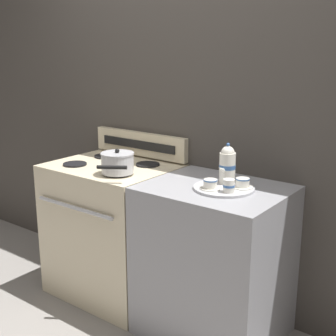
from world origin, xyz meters
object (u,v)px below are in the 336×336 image
at_px(stove, 113,230).
at_px(teacup_right, 243,183).
at_px(serving_tray, 224,188).
at_px(saucepan, 117,163).
at_px(teapot, 227,165).
at_px(creamer_jug, 229,186).
at_px(teacup_left, 210,184).

bearing_deg(stove, teacup_right, 2.24).
relative_size(stove, serving_tray, 2.75).
xyz_separation_m(saucepan, teacup_right, (0.75, 0.18, -0.03)).
relative_size(teapot, teacup_right, 2.02).
bearing_deg(saucepan, teapot, 17.66).
bearing_deg(teapot, creamer_jug, -56.13).
xyz_separation_m(saucepan, teacup_left, (0.62, 0.06, -0.03)).
height_order(saucepan, teacup_left, saucepan).
bearing_deg(stove, saucepan, -36.70).
bearing_deg(teacup_left, saucepan, -174.72).
bearing_deg(serving_tray, saucepan, -168.44).
bearing_deg(teacup_right, saucepan, -166.41).
height_order(stove, creamer_jug, creamer_jug).
relative_size(serving_tray, creamer_jug, 4.77).
distance_m(teapot, teacup_right, 0.14).
xyz_separation_m(teapot, creamer_jug, (0.09, -0.14, -0.07)).
bearing_deg(teapot, serving_tray, -71.76).
bearing_deg(saucepan, stove, 143.30).
bearing_deg(serving_tray, teacup_right, 27.50).
distance_m(stove, saucepan, 0.58).
relative_size(teacup_left, teacup_right, 1.00).
bearing_deg(teapot, teacup_left, -96.25).
bearing_deg(saucepan, teacup_left, 5.28).
distance_m(serving_tray, creamer_jug, 0.11).
bearing_deg(creamer_jug, teapot, 123.87).
bearing_deg(serving_tray, teapot, 108.24).
bearing_deg(stove, teacup_left, -6.07).
bearing_deg(teapot, saucepan, -162.34).
bearing_deg(teacup_left, stove, 173.93).
xyz_separation_m(serving_tray, creamer_jug, (0.07, -0.07, 0.04)).
height_order(saucepan, creamer_jug, saucepan).
bearing_deg(saucepan, teacup_right, 13.59).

